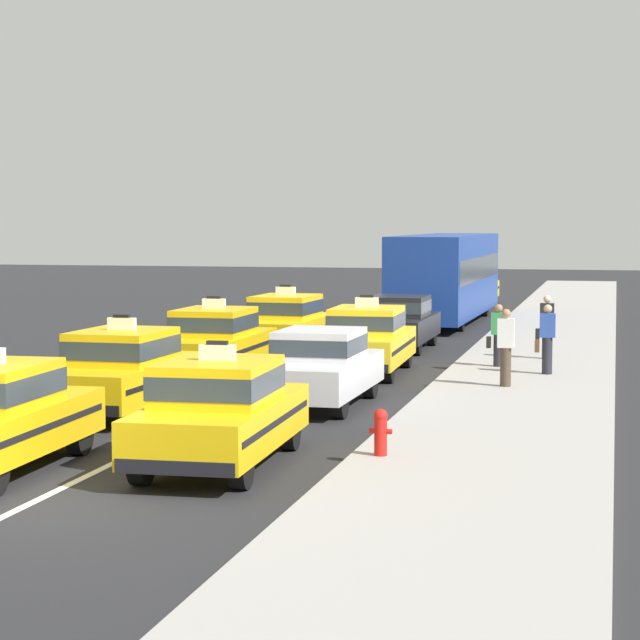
% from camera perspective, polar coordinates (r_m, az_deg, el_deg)
% --- Properties ---
extents(ground_plane, '(160.00, 160.00, 0.00)m').
position_cam_1_polar(ground_plane, '(17.08, -13.45, -8.34)').
color(ground_plane, '#232326').
extents(lane_stripe_left_right, '(0.14, 80.00, 0.01)m').
position_cam_1_polar(lane_stripe_left_right, '(35.84, 1.14, -1.43)').
color(lane_stripe_left_right, silver).
rests_on(lane_stripe_left_right, ground).
extents(sidewalk_curb, '(4.00, 90.00, 0.15)m').
position_cam_1_polar(sidewalk_curb, '(30.12, 9.56, -2.52)').
color(sidewalk_curb, '#9E9993').
rests_on(sidewalk_curb, ground).
extents(taxi_left_second, '(1.91, 4.60, 1.96)m').
position_cam_1_polar(taxi_left_second, '(24.48, -8.95, -2.26)').
color(taxi_left_second, black).
rests_on(taxi_left_second, ground).
extents(taxi_left_third, '(1.83, 4.56, 1.96)m').
position_cam_1_polar(taxi_left_third, '(30.02, -4.81, -0.95)').
color(taxi_left_third, black).
rests_on(taxi_left_third, ground).
extents(taxi_left_fourth, '(1.99, 4.63, 1.96)m').
position_cam_1_polar(taxi_left_fourth, '(35.09, -1.53, -0.12)').
color(taxi_left_fourth, black).
rests_on(taxi_left_fourth, ground).
extents(taxi_right_nearest, '(1.95, 4.61, 1.96)m').
position_cam_1_polar(taxi_right_nearest, '(19.13, -4.62, -4.15)').
color(taxi_right_nearest, black).
rests_on(taxi_right_nearest, ground).
extents(sedan_right_second, '(1.81, 4.32, 1.58)m').
position_cam_1_polar(sedan_right_second, '(25.16, 0.02, -2.09)').
color(sedan_right_second, black).
rests_on(sedan_right_second, ground).
extents(taxi_right_third, '(1.94, 4.61, 1.96)m').
position_cam_1_polar(taxi_right_third, '(30.38, 2.18, -0.87)').
color(taxi_right_third, black).
rests_on(taxi_right_third, ground).
extents(sedan_right_fourth, '(1.79, 4.31, 1.58)m').
position_cam_1_polar(sedan_right_fourth, '(36.16, 3.68, -0.04)').
color(sedan_right_fourth, black).
rests_on(sedan_right_fourth, ground).
extents(bus_right_fifth, '(2.73, 11.25, 3.22)m').
position_cam_1_polar(bus_right_fifth, '(45.68, 5.81, 2.15)').
color(bus_right_fifth, black).
rests_on(bus_right_fifth, ground).
extents(taxi_right_sixth, '(1.84, 4.57, 1.96)m').
position_cam_1_polar(taxi_right_sixth, '(54.91, 7.07, 1.57)').
color(taxi_right_sixth, black).
rests_on(taxi_right_sixth, ground).
extents(pedestrian_near_crosswalk, '(0.47, 0.24, 1.65)m').
position_cam_1_polar(pedestrian_near_crosswalk, '(29.76, 10.35, -0.87)').
color(pedestrian_near_crosswalk, '#23232D').
rests_on(pedestrian_near_crosswalk, sidewalk_curb).
extents(pedestrian_mid_block, '(0.47, 0.24, 1.55)m').
position_cam_1_polar(pedestrian_mid_block, '(31.11, 8.15, -0.70)').
color(pedestrian_mid_block, '#23232D').
rests_on(pedestrian_mid_block, sidewalk_curb).
extents(pedestrian_by_storefront, '(0.36, 0.24, 1.70)m').
position_cam_1_polar(pedestrian_by_storefront, '(27.42, 8.51, -1.24)').
color(pedestrian_by_storefront, '#473828').
rests_on(pedestrian_by_storefront, sidewalk_curb).
extents(pedestrian_trailing, '(0.47, 0.24, 1.66)m').
position_cam_1_polar(pedestrian_trailing, '(33.03, 10.33, -0.31)').
color(pedestrian_trailing, slate).
rests_on(pedestrian_trailing, sidewalk_curb).
extents(fire_hydrant, '(0.36, 0.22, 0.73)m').
position_cam_1_polar(fire_hydrant, '(19.30, 2.80, -5.06)').
color(fire_hydrant, red).
rests_on(fire_hydrant, sidewalk_curb).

